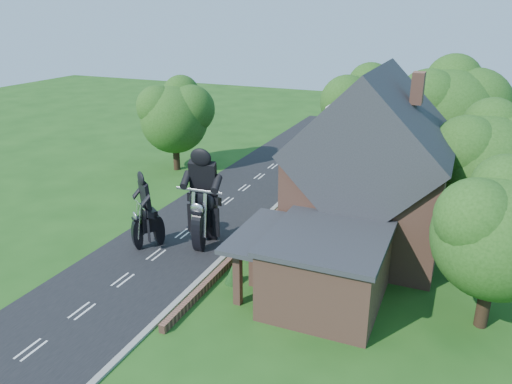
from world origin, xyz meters
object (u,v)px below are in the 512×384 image
at_px(motorcycle_lead, 205,231).
at_px(motorcycle_follow, 148,236).
at_px(house, 370,174).
at_px(annex, 324,267).
at_px(garden_wall, 261,230).

distance_m(motorcycle_lead, motorcycle_follow, 3.28).
xyz_separation_m(house, motorcycle_lead, (-8.51, -3.82, -3.46)).
bearing_deg(annex, motorcycle_lead, 159.31).
bearing_deg(motorcycle_follow, annex, -151.17).
bearing_deg(motorcycle_lead, motorcycle_follow, 24.83).
bearing_deg(house, motorcycle_lead, -155.81).
bearing_deg(annex, motorcycle_follow, 172.01).
height_order(annex, motorcycle_lead, annex).
distance_m(garden_wall, motorcycle_lead, 3.71).
bearing_deg(annex, house, 84.76).
relative_size(garden_wall, annex, 3.12).
distance_m(garden_wall, annex, 8.19).
xyz_separation_m(house, motorcycle_follow, (-11.44, -5.28, -3.65)).
distance_m(house, motorcycle_follow, 13.12).
height_order(garden_wall, motorcycle_lead, motorcycle_lead).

